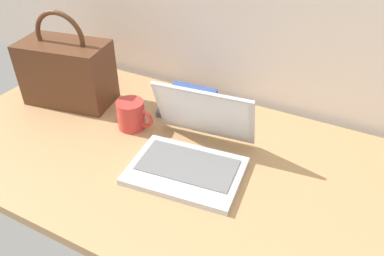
{
  "coord_description": "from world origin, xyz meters",
  "views": [
    {
      "loc": [
        0.4,
        -0.75,
        0.75
      ],
      "look_at": [
        0.01,
        0.0,
        0.15
      ],
      "focal_mm": 35.44,
      "sensor_mm": 36.0,
      "label": 1
    }
  ],
  "objects_px": {
    "coffee_mug": "(132,115)",
    "handbag": "(67,71)",
    "book_stack": "(188,102)",
    "laptop": "(192,150)"
  },
  "relations": [
    {
      "from": "book_stack",
      "to": "laptop",
      "type": "bearing_deg",
      "value": -59.84
    },
    {
      "from": "coffee_mug",
      "to": "laptop",
      "type": "bearing_deg",
      "value": -14.98
    },
    {
      "from": "laptop",
      "to": "book_stack",
      "type": "bearing_deg",
      "value": 120.16
    },
    {
      "from": "handbag",
      "to": "book_stack",
      "type": "distance_m",
      "value": 0.44
    },
    {
      "from": "laptop",
      "to": "handbag",
      "type": "bearing_deg",
      "value": 168.79
    },
    {
      "from": "coffee_mug",
      "to": "handbag",
      "type": "height_order",
      "value": "handbag"
    },
    {
      "from": "laptop",
      "to": "coffee_mug",
      "type": "bearing_deg",
      "value": 165.02
    },
    {
      "from": "laptop",
      "to": "coffee_mug",
      "type": "height_order",
      "value": "laptop"
    },
    {
      "from": "handbag",
      "to": "book_stack",
      "type": "xyz_separation_m",
      "value": [
        0.4,
        0.14,
        -0.09
      ]
    },
    {
      "from": "coffee_mug",
      "to": "book_stack",
      "type": "xyz_separation_m",
      "value": [
        0.11,
        0.18,
        -0.02
      ]
    }
  ]
}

